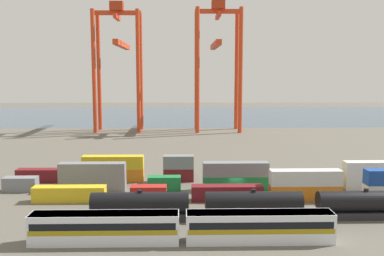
% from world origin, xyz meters
% --- Properties ---
extents(ground_plane, '(420.00, 420.00, 0.00)m').
position_xyz_m(ground_plane, '(0.00, 40.00, 0.00)').
color(ground_plane, '#5B564C').
extents(harbour_water, '(400.00, 110.00, 0.01)m').
position_xyz_m(harbour_water, '(0.00, 149.50, 0.00)').
color(harbour_water, '#384C60').
rests_on(harbour_water, ground_plane).
extents(passenger_train, '(38.44, 3.14, 3.90)m').
position_xyz_m(passenger_train, '(-9.82, -22.94, 2.14)').
color(passenger_train, silver).
rests_on(passenger_train, ground_plane).
extents(freight_tank_row, '(81.10, 3.04, 4.50)m').
position_xyz_m(freight_tank_row, '(17.37, -14.29, 2.15)').
color(freight_tank_row, '#232326').
rests_on(freight_tank_row, ground_plane).
extents(shipping_container_0, '(12.10, 2.44, 2.60)m').
position_xyz_m(shipping_container_0, '(-28.86, -4.80, 1.30)').
color(shipping_container_0, gold).
rests_on(shipping_container_0, ground_plane).
extents(shipping_container_1, '(6.04, 2.44, 2.60)m').
position_xyz_m(shipping_container_1, '(-15.55, -4.80, 1.30)').
color(shipping_container_1, '#AD211C').
rests_on(shipping_container_1, ground_plane).
extents(shipping_container_2, '(12.10, 2.44, 2.60)m').
position_xyz_m(shipping_container_2, '(-2.23, -4.80, 1.30)').
color(shipping_container_2, maroon).
rests_on(shipping_container_2, ground_plane).
extents(shipping_container_3, '(12.10, 2.44, 2.60)m').
position_xyz_m(shipping_container_3, '(11.08, -4.80, 1.30)').
color(shipping_container_3, orange).
rests_on(shipping_container_3, ground_plane).
extents(shipping_container_4, '(12.10, 2.44, 2.60)m').
position_xyz_m(shipping_container_4, '(11.08, -4.80, 3.90)').
color(shipping_container_4, silver).
rests_on(shipping_container_4, shipping_container_3).
extents(shipping_container_5, '(6.04, 2.44, 2.60)m').
position_xyz_m(shipping_container_5, '(24.40, -4.80, 1.30)').
color(shipping_container_5, silver).
rests_on(shipping_container_5, ground_plane).
extents(shipping_container_6, '(6.04, 2.44, 2.60)m').
position_xyz_m(shipping_container_6, '(24.40, -4.80, 3.90)').
color(shipping_container_6, '#1C4299').
rests_on(shipping_container_6, shipping_container_5).
extents(shipping_container_8, '(6.04, 2.44, 2.60)m').
position_xyz_m(shipping_container_8, '(-39.54, 1.97, 1.30)').
color(shipping_container_8, slate).
rests_on(shipping_container_8, ground_plane).
extents(shipping_container_9, '(12.10, 2.44, 2.60)m').
position_xyz_m(shipping_container_9, '(-26.36, 1.97, 1.30)').
color(shipping_container_9, slate).
rests_on(shipping_container_9, ground_plane).
extents(shipping_container_10, '(12.10, 2.44, 2.60)m').
position_xyz_m(shipping_container_10, '(-26.36, 1.97, 3.90)').
color(shipping_container_10, slate).
rests_on(shipping_container_10, shipping_container_9).
extents(shipping_container_11, '(6.04, 2.44, 2.60)m').
position_xyz_m(shipping_container_11, '(-13.17, 1.97, 1.30)').
color(shipping_container_11, '#197538').
rests_on(shipping_container_11, ground_plane).
extents(shipping_container_12, '(12.10, 2.44, 2.60)m').
position_xyz_m(shipping_container_12, '(0.02, 1.97, 1.30)').
color(shipping_container_12, '#197538').
rests_on(shipping_container_12, ground_plane).
extents(shipping_container_13, '(12.10, 2.44, 2.60)m').
position_xyz_m(shipping_container_13, '(0.02, 1.97, 3.90)').
color(shipping_container_13, slate).
rests_on(shipping_container_13, shipping_container_12).
extents(shipping_container_14, '(12.10, 2.44, 2.60)m').
position_xyz_m(shipping_container_14, '(13.20, 1.97, 1.30)').
color(shipping_container_14, gold).
rests_on(shipping_container_14, ground_plane).
extents(shipping_container_15, '(12.10, 2.44, 2.60)m').
position_xyz_m(shipping_container_15, '(26.39, 1.97, 1.30)').
color(shipping_container_15, silver).
rests_on(shipping_container_15, ground_plane).
extents(shipping_container_16, '(12.10, 2.44, 2.60)m').
position_xyz_m(shipping_container_16, '(26.39, 1.97, 3.90)').
color(shipping_container_16, silver).
rests_on(shipping_container_16, shipping_container_15).
extents(shipping_container_17, '(12.10, 2.44, 2.60)m').
position_xyz_m(shipping_container_17, '(-36.68, 8.74, 1.30)').
color(shipping_container_17, maroon).
rests_on(shipping_container_17, ground_plane).
extents(shipping_container_18, '(12.10, 2.44, 2.60)m').
position_xyz_m(shipping_container_18, '(-23.65, 8.74, 1.30)').
color(shipping_container_18, orange).
rests_on(shipping_container_18, ground_plane).
extents(shipping_container_19, '(12.10, 2.44, 2.60)m').
position_xyz_m(shipping_container_19, '(-23.65, 8.74, 3.90)').
color(shipping_container_19, gold).
rests_on(shipping_container_19, shipping_container_18).
extents(shipping_container_20, '(6.04, 2.44, 2.60)m').
position_xyz_m(shipping_container_20, '(-10.61, 8.74, 1.30)').
color(shipping_container_20, maroon).
rests_on(shipping_container_20, ground_plane).
extents(shipping_container_21, '(6.04, 2.44, 2.60)m').
position_xyz_m(shipping_container_21, '(-10.61, 8.74, 3.90)').
color(shipping_container_21, slate).
rests_on(shipping_container_21, shipping_container_20).
extents(shipping_container_22, '(6.04, 2.44, 2.60)m').
position_xyz_m(shipping_container_22, '(2.42, 8.74, 1.30)').
color(shipping_container_22, '#146066').
rests_on(shipping_container_22, ground_plane).
extents(gantry_crane_west, '(17.59, 35.61, 47.67)m').
position_xyz_m(gantry_crane_west, '(-33.75, 88.62, 28.50)').
color(gantry_crane_west, red).
rests_on(gantry_crane_west, ground_plane).
extents(gantry_crane_central, '(17.16, 34.88, 48.33)m').
position_xyz_m(gantry_crane_central, '(3.48, 88.30, 28.77)').
color(gantry_crane_central, red).
rests_on(gantry_crane_central, ground_plane).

